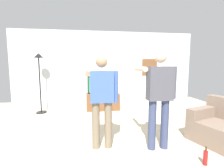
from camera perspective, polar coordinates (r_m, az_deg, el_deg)
ground_plane at (r=3.32m, az=4.14°, el=-20.85°), size 8.40×8.40×0.00m
back_wall at (r=5.86m, az=-2.09°, el=4.92°), size 6.40×0.10×2.70m
tv_stand at (r=5.63m, az=-3.22°, el=-6.16°), size 1.11×0.53×0.56m
television at (r=5.58m, az=-3.31°, el=-0.31°), size 1.02×0.07×0.59m
wall_clock at (r=5.83m, az=-3.63°, el=14.22°), size 0.34×0.03×0.34m
framed_picture at (r=6.19m, az=13.02°, el=5.74°), size 0.56×0.04×0.61m
floor_lamp at (r=5.59m, az=-24.17°, el=4.31°), size 0.32×0.32×1.90m
person_standing_nearer_lamp at (r=2.96m, az=-3.61°, el=-4.42°), size 0.59×0.78×1.70m
person_standing_nearer_couch at (r=3.03m, az=16.19°, el=-3.36°), size 0.62×0.78×1.78m
beverage_bottle at (r=3.10m, az=29.95°, el=-21.45°), size 0.07×0.07×0.29m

